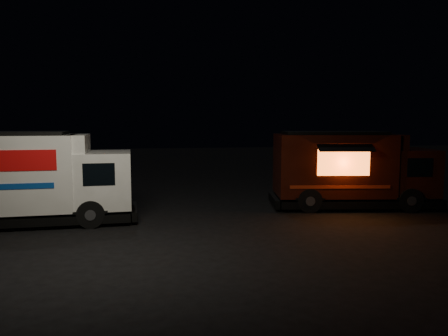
% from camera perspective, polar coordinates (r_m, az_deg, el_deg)
% --- Properties ---
extents(ground, '(80.00, 80.00, 0.00)m').
position_cam_1_polar(ground, '(14.29, -8.23, -7.44)').
color(ground, black).
rests_on(ground, ground).
extents(white_truck, '(6.72, 2.55, 3.01)m').
position_cam_1_polar(white_truck, '(15.45, -23.81, -1.21)').
color(white_truck, white).
rests_on(white_truck, ground).
extents(red_truck, '(6.60, 3.25, 2.94)m').
position_cam_1_polar(red_truck, '(17.62, 16.57, -0.19)').
color(red_truck, '#361109').
rests_on(red_truck, ground).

